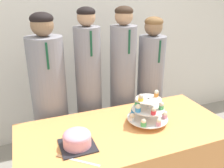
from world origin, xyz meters
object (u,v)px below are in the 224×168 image
at_px(cake_knife, 71,159).
at_px(cupcake_stand, 148,110).
at_px(round_cake, 77,139).
at_px(student_3, 149,92).
at_px(student_1, 89,97).
at_px(student_2, 123,92).
at_px(student_0, 51,106).

distance_m(cake_knife, cupcake_stand, 0.73).
relative_size(cake_knife, cupcake_stand, 0.74).
distance_m(round_cake, cupcake_stand, 0.62).
relative_size(cupcake_stand, student_3, 0.21).
bearing_deg(student_1, student_2, 0.00).
xyz_separation_m(cake_knife, student_3, (1.05, 0.81, -0.03)).
relative_size(round_cake, cake_knife, 0.98).
distance_m(round_cake, cake_knife, 0.15).
height_order(cupcake_stand, student_2, student_2).
xyz_separation_m(student_0, student_1, (0.38, -0.00, 0.03)).
height_order(round_cake, cake_knife, round_cake).
bearing_deg(student_0, round_cake, -82.84).
distance_m(student_0, student_1, 0.38).
height_order(student_0, student_2, student_2).
bearing_deg(cupcake_stand, cake_knife, -161.73).
distance_m(cake_knife, student_2, 1.09).
distance_m(cupcake_stand, student_1, 0.67).
height_order(cupcake_stand, student_0, student_0).
xyz_separation_m(round_cake, student_3, (0.97, 0.69, -0.09)).
bearing_deg(round_cake, student_3, 35.55).
xyz_separation_m(student_2, student_3, (0.32, 0.00, -0.06)).
bearing_deg(student_3, student_2, -180.00).
relative_size(round_cake, student_2, 0.14).
distance_m(cake_knife, student_0, 0.81).
xyz_separation_m(cake_knife, cupcake_stand, (0.68, 0.23, 0.11)).
bearing_deg(cupcake_stand, student_0, 139.84).
relative_size(student_0, student_3, 1.05).
bearing_deg(student_2, cake_knife, -131.66).
relative_size(cupcake_stand, student_1, 0.20).
bearing_deg(student_2, student_1, -180.00).
bearing_deg(round_cake, cupcake_stand, 9.96).
relative_size(round_cake, student_1, 0.14).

